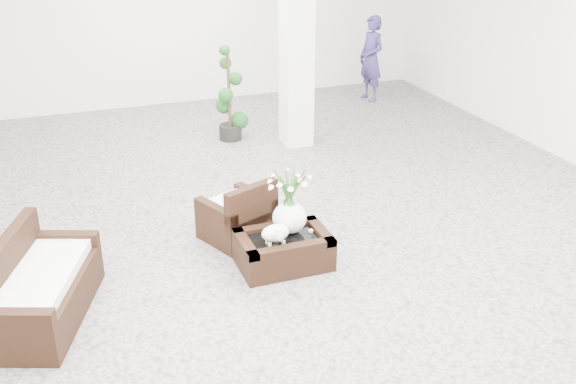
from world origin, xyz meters
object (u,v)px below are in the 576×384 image
object	(u,v)px
coffee_table	(284,251)
loveseat	(41,281)
armchair	(236,209)
topiary	(229,94)

from	to	relation	value
coffee_table	loveseat	bearing A→B (deg)	-177.10
armchair	topiary	size ratio (longest dim) A/B	0.49
loveseat	armchair	bearing A→B (deg)	-46.61
loveseat	coffee_table	bearing A→B (deg)	-66.52
coffee_table	topiary	distance (m)	3.86
coffee_table	armchair	world-z (taller)	armchair
armchair	loveseat	world-z (taller)	loveseat
coffee_table	armchair	size ratio (longest dim) A/B	1.29
armchair	topiary	bearing A→B (deg)	-127.31
loveseat	topiary	world-z (taller)	topiary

